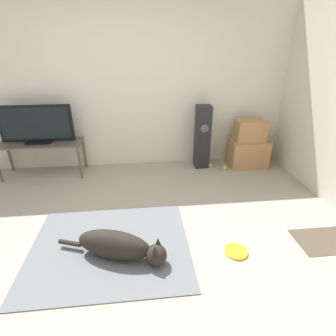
{
  "coord_description": "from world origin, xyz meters",
  "views": [
    {
      "loc": [
        0.28,
        -2.0,
        1.84
      ],
      "look_at": [
        0.59,
        0.88,
        0.45
      ],
      "focal_mm": 28.0,
      "sensor_mm": 36.0,
      "label": 1
    }
  ],
  "objects_px": {
    "dog": "(119,246)",
    "frisbee": "(236,251)",
    "tennis_ball_near_speaker": "(210,165)",
    "tv": "(36,125)",
    "floor_speaker": "(202,137)",
    "cardboard_box_upper": "(250,131)",
    "tv_stand": "(41,146)",
    "tennis_ball_by_boxes": "(225,168)",
    "cardboard_box_lower": "(248,153)"
  },
  "relations": [
    {
      "from": "dog",
      "to": "frisbee",
      "type": "bearing_deg",
      "value": -2.64
    },
    {
      "from": "tennis_ball_near_speaker",
      "to": "dog",
      "type": "bearing_deg",
      "value": -125.74
    },
    {
      "from": "tennis_ball_near_speaker",
      "to": "frisbee",
      "type": "bearing_deg",
      "value": -96.81
    },
    {
      "from": "tv",
      "to": "floor_speaker",
      "type": "bearing_deg",
      "value": 0.65
    },
    {
      "from": "frisbee",
      "to": "cardboard_box_upper",
      "type": "height_order",
      "value": "cardboard_box_upper"
    },
    {
      "from": "floor_speaker",
      "to": "tv",
      "type": "relative_size",
      "value": 0.97
    },
    {
      "from": "frisbee",
      "to": "tv_stand",
      "type": "xyz_separation_m",
      "value": [
        -2.35,
        1.96,
        0.44
      ]
    },
    {
      "from": "tennis_ball_by_boxes",
      "to": "tennis_ball_near_speaker",
      "type": "distance_m",
      "value": 0.25
    },
    {
      "from": "cardboard_box_lower",
      "to": "tv_stand",
      "type": "distance_m",
      "value": 3.2
    },
    {
      "from": "tennis_ball_by_boxes",
      "to": "tv_stand",
      "type": "bearing_deg",
      "value": 176.84
    },
    {
      "from": "floor_speaker",
      "to": "tv_stand",
      "type": "relative_size",
      "value": 0.83
    },
    {
      "from": "dog",
      "to": "tennis_ball_by_boxes",
      "type": "bearing_deg",
      "value": 48.24
    },
    {
      "from": "frisbee",
      "to": "cardboard_box_lower",
      "type": "xyz_separation_m",
      "value": [
        0.85,
        1.92,
        0.2
      ]
    },
    {
      "from": "dog",
      "to": "tv_stand",
      "type": "distance_m",
      "value": 2.29
    },
    {
      "from": "frisbee",
      "to": "floor_speaker",
      "type": "distance_m",
      "value": 2.05
    },
    {
      "from": "tv_stand",
      "to": "tennis_ball_near_speaker",
      "type": "height_order",
      "value": "tv_stand"
    },
    {
      "from": "dog",
      "to": "cardboard_box_upper",
      "type": "xyz_separation_m",
      "value": [
        1.94,
        1.87,
        0.45
      ]
    },
    {
      "from": "cardboard_box_lower",
      "to": "floor_speaker",
      "type": "height_order",
      "value": "floor_speaker"
    },
    {
      "from": "floor_speaker",
      "to": "tennis_ball_near_speaker",
      "type": "distance_m",
      "value": 0.49
    },
    {
      "from": "tv_stand",
      "to": "dog",
      "type": "bearing_deg",
      "value": -57.07
    },
    {
      "from": "dog",
      "to": "cardboard_box_upper",
      "type": "relative_size",
      "value": 2.29
    },
    {
      "from": "tv_stand",
      "to": "tv",
      "type": "relative_size",
      "value": 1.17
    },
    {
      "from": "cardboard_box_upper",
      "to": "tv_stand",
      "type": "relative_size",
      "value": 0.38
    },
    {
      "from": "dog",
      "to": "cardboard_box_lower",
      "type": "height_order",
      "value": "cardboard_box_lower"
    },
    {
      "from": "cardboard_box_lower",
      "to": "cardboard_box_upper",
      "type": "height_order",
      "value": "cardboard_box_upper"
    },
    {
      "from": "cardboard_box_upper",
      "to": "tv",
      "type": "distance_m",
      "value": 3.18
    },
    {
      "from": "cardboard_box_lower",
      "to": "tv",
      "type": "relative_size",
      "value": 0.58
    },
    {
      "from": "tennis_ball_by_boxes",
      "to": "tennis_ball_near_speaker",
      "type": "xyz_separation_m",
      "value": [
        -0.22,
        0.11,
        0.0
      ]
    },
    {
      "from": "cardboard_box_upper",
      "to": "tv",
      "type": "relative_size",
      "value": 0.45
    },
    {
      "from": "frisbee",
      "to": "tennis_ball_near_speaker",
      "type": "relative_size",
      "value": 3.4
    },
    {
      "from": "floor_speaker",
      "to": "tennis_ball_by_boxes",
      "type": "bearing_deg",
      "value": -27.63
    },
    {
      "from": "dog",
      "to": "tennis_ball_by_boxes",
      "type": "xyz_separation_m",
      "value": [
        1.56,
        1.75,
        -0.11
      ]
    },
    {
      "from": "cardboard_box_upper",
      "to": "tv_stand",
      "type": "xyz_separation_m",
      "value": [
        -3.18,
        0.04,
        -0.14
      ]
    },
    {
      "from": "tv",
      "to": "tv_stand",
      "type": "bearing_deg",
      "value": -90.0
    },
    {
      "from": "cardboard_box_upper",
      "to": "floor_speaker",
      "type": "height_order",
      "value": "floor_speaker"
    },
    {
      "from": "frisbee",
      "to": "tv",
      "type": "distance_m",
      "value": 3.15
    },
    {
      "from": "tv_stand",
      "to": "tv",
      "type": "distance_m",
      "value": 0.33
    },
    {
      "from": "dog",
      "to": "tv_stand",
      "type": "bearing_deg",
      "value": 122.93
    },
    {
      "from": "floor_speaker",
      "to": "tv_stand",
      "type": "bearing_deg",
      "value": -179.29
    },
    {
      "from": "cardboard_box_upper",
      "to": "tennis_ball_by_boxes",
      "type": "xyz_separation_m",
      "value": [
        -0.38,
        -0.12,
        -0.57
      ]
    },
    {
      "from": "floor_speaker",
      "to": "tennis_ball_by_boxes",
      "type": "xyz_separation_m",
      "value": [
        0.35,
        -0.18,
        -0.46
      ]
    },
    {
      "from": "cardboard_box_upper",
      "to": "floor_speaker",
      "type": "bearing_deg",
      "value": 174.64
    },
    {
      "from": "frisbee",
      "to": "cardboard_box_upper",
      "type": "distance_m",
      "value": 2.17
    },
    {
      "from": "cardboard_box_upper",
      "to": "cardboard_box_lower",
      "type": "bearing_deg",
      "value": 4.58
    },
    {
      "from": "floor_speaker",
      "to": "cardboard_box_lower",
      "type": "bearing_deg",
      "value": -5.14
    },
    {
      "from": "tv",
      "to": "tennis_ball_near_speaker",
      "type": "distance_m",
      "value": 2.68
    },
    {
      "from": "tennis_ball_by_boxes",
      "to": "tennis_ball_near_speaker",
      "type": "bearing_deg",
      "value": 152.92
    },
    {
      "from": "frisbee",
      "to": "tv_stand",
      "type": "height_order",
      "value": "tv_stand"
    },
    {
      "from": "dog",
      "to": "tennis_ball_near_speaker",
      "type": "relative_size",
      "value": 15.75
    },
    {
      "from": "cardboard_box_upper",
      "to": "floor_speaker",
      "type": "relative_size",
      "value": 0.46
    }
  ]
}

